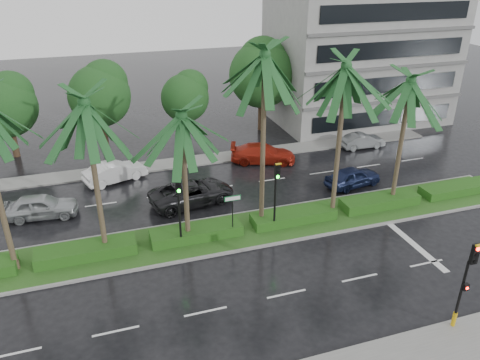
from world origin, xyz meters
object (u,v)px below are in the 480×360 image
object	(u,v)px
street_sign	(233,206)
car_grey	(362,141)
car_silver	(41,206)
car_darkgrey	(192,193)
signal_near	(465,282)
car_blue	(353,177)
car_white	(115,172)
car_red	(263,153)
signal_median_left	(179,201)

from	to	relation	value
street_sign	car_grey	size ratio (longest dim) A/B	0.69
car_silver	car_darkgrey	xyz separation A→B (m)	(9.24, -1.11, 0.02)
signal_near	car_blue	size ratio (longest dim) A/B	1.06
signal_near	car_darkgrey	size ratio (longest dim) A/B	0.79
street_sign	car_silver	xyz separation A→B (m)	(-10.50, 5.99, -1.38)
signal_near	car_darkgrey	world-z (taller)	signal_near
car_white	car_blue	size ratio (longest dim) A/B	1.08
street_sign	car_grey	xyz separation A→B (m)	(14.50, 10.02, -1.50)
car_darkgrey	car_blue	size ratio (longest dim) A/B	1.34
car_silver	car_darkgrey	size ratio (longest dim) A/B	0.79
signal_near	car_darkgrey	bearing A→B (deg)	119.25
signal_near	car_white	bearing A→B (deg)	122.93
car_darkgrey	car_red	size ratio (longest dim) A/B	1.10
car_silver	car_red	world-z (taller)	car_silver
car_grey	car_silver	bearing A→B (deg)	99.47
signal_near	car_silver	distance (m)	23.68
signal_median_left	car_white	distance (m)	10.63
car_white	signal_near	bearing A→B (deg)	-165.63
signal_near	car_blue	distance (m)	14.19
street_sign	car_white	size ratio (longest dim) A/B	0.59
street_sign	car_red	size ratio (longest dim) A/B	0.52
car_grey	car_blue	bearing A→B (deg)	144.07
signal_near	car_white	xyz separation A→B (m)	(-12.76, 19.70, -1.77)
signal_near	car_white	world-z (taller)	signal_near
street_sign	car_darkgrey	xyz separation A→B (m)	(-1.26, 4.87, -1.36)
signal_median_left	car_silver	size ratio (longest dim) A/B	1.00
car_red	signal_near	bearing A→B (deg)	-155.87
car_silver	car_white	size ratio (longest dim) A/B	0.99
signal_near	car_blue	xyz separation A→B (m)	(3.00, 13.75, -1.80)
signal_median_left	car_blue	bearing A→B (deg)	17.35
car_red	car_silver	bearing A→B (deg)	123.01
car_white	car_silver	bearing A→B (deg)	110.44
car_silver	car_white	world-z (taller)	car_silver
car_red	car_grey	size ratio (longest dim) A/B	1.32
signal_near	car_white	distance (m)	23.54
street_sign	car_silver	size ratio (longest dim) A/B	0.60
street_sign	car_darkgrey	size ratio (longest dim) A/B	0.47
signal_near	car_grey	bearing A→B (deg)	69.34
car_red	car_blue	bearing A→B (deg)	-122.80
signal_median_left	car_red	distance (m)	13.27
car_red	car_white	bearing A→B (deg)	109.40
car_darkgrey	signal_median_left	bearing A→B (deg)	150.68
car_darkgrey	car_white	bearing A→B (deg)	31.94
street_sign	car_blue	size ratio (longest dim) A/B	0.63
car_silver	car_blue	bearing A→B (deg)	-89.81
street_sign	signal_median_left	bearing A→B (deg)	-176.53
car_silver	car_blue	world-z (taller)	car_silver
signal_median_left	car_grey	bearing A→B (deg)	30.24
car_white	car_red	world-z (taller)	car_white
street_sign	car_grey	distance (m)	17.69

